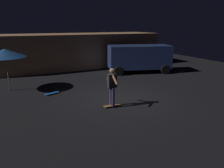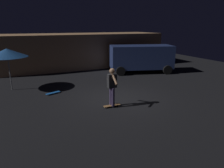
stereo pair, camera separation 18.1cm
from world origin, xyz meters
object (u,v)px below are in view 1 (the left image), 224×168
object	(u,v)px
patio_umbrella	(5,53)
skater	(112,84)
skateboard_ridden	(112,105)
parked_van	(139,57)
skateboard_spare	(52,93)

from	to	relation	value
patio_umbrella	skater	world-z (taller)	patio_umbrella
skateboard_ridden	skater	bearing A→B (deg)	0.00
parked_van	skateboard_ridden	size ratio (longest dim) A/B	6.33
parked_van	skateboard_ridden	distance (m)	7.44
parked_van	skateboard_spare	bearing A→B (deg)	-159.77
parked_van	skateboard_ridden	world-z (taller)	parked_van
skateboard_spare	skater	xyz separation A→B (m)	(2.11, -2.88, 0.98)
skateboard_ridden	skateboard_spare	distance (m)	3.57
skateboard_ridden	skateboard_spare	world-z (taller)	same
patio_umbrella	skateboard_spare	world-z (taller)	patio_umbrella
parked_van	patio_umbrella	distance (m)	9.11
skateboard_spare	skater	size ratio (longest dim) A/B	0.48
skater	patio_umbrella	bearing A→B (deg)	132.04
parked_van	skateboard_spare	size ratio (longest dim) A/B	6.17
skateboard_ridden	skateboard_spare	bearing A→B (deg)	126.21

